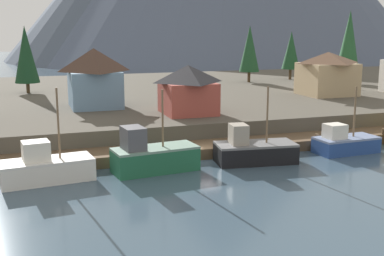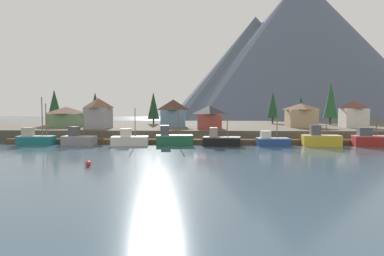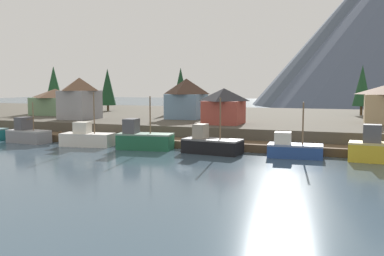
% 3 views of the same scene
% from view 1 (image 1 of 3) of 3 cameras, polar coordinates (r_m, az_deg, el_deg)
% --- Properties ---
extents(ground_plane, '(400.00, 400.00, 1.00)m').
position_cam_1_polar(ground_plane, '(64.56, -4.73, 0.31)').
color(ground_plane, '#384C5B').
extents(dock, '(80.00, 4.00, 1.60)m').
position_cam_1_polar(dock, '(47.45, 0.48, -2.51)').
color(dock, brown).
rests_on(dock, ground_plane).
extents(shoreline_bank, '(400.00, 56.00, 2.50)m').
position_cam_1_polar(shoreline_bank, '(75.82, -6.93, 3.28)').
color(shoreline_bank, '#4C473D').
rests_on(shoreline_bank, ground_plane).
extents(fishing_boat_white, '(7.40, 3.78, 7.38)m').
position_cam_1_polar(fishing_boat_white, '(40.97, -16.38, -4.38)').
color(fishing_boat_white, silver).
rests_on(fishing_boat_white, ground_plane).
extents(fishing_boat_green, '(7.40, 3.74, 6.92)m').
position_cam_1_polar(fishing_boat_green, '(42.03, -4.55, -3.23)').
color(fishing_boat_green, '#1E5B3D').
rests_on(fishing_boat_green, ground_plane).
extents(fishing_boat_black, '(7.43, 4.00, 6.84)m').
position_cam_1_polar(fishing_boat_black, '(45.08, 7.07, -2.58)').
color(fishing_boat_black, black).
rests_on(fishing_boat_black, ground_plane).
extents(fishing_boat_blue, '(6.32, 3.18, 6.41)m').
position_cam_1_polar(fishing_boat_blue, '(50.39, 17.05, -1.63)').
color(fishing_boat_blue, navy).
rests_on(fishing_boat_blue, ground_plane).
extents(house_red, '(5.73, 6.06, 5.39)m').
position_cam_1_polar(house_red, '(55.16, -0.46, 4.49)').
color(house_red, '#9E4238').
rests_on(house_red, shoreline_bank).
extents(house_tan, '(7.24, 6.62, 6.04)m').
position_cam_1_polar(house_tan, '(73.06, 15.21, 6.07)').
color(house_tan, tan).
rests_on(house_tan, shoreline_bank).
extents(house_blue, '(6.14, 6.85, 7.01)m').
position_cam_1_polar(house_blue, '(60.84, -11.08, 5.72)').
color(house_blue, '#6689A8').
rests_on(house_blue, shoreline_bank).
extents(conifer_near_left, '(3.48, 3.48, 9.76)m').
position_cam_1_polar(conifer_near_left, '(87.38, 6.59, 9.00)').
color(conifer_near_left, '#4C3823').
rests_on(conifer_near_left, shoreline_bank).
extents(conifer_mid_left, '(3.26, 3.26, 8.68)m').
position_cam_1_polar(conifer_mid_left, '(93.10, 11.25, 8.70)').
color(conifer_mid_left, '#4C3823').
rests_on(conifer_mid_left, shoreline_bank).
extents(conifer_mid_right, '(3.52, 3.52, 9.68)m').
position_cam_1_polar(conifer_mid_right, '(76.31, -18.46, 7.98)').
color(conifer_mid_right, '#4C3823').
rests_on(conifer_mid_right, shoreline_bank).
extents(conifer_back_left, '(3.88, 3.88, 12.25)m').
position_cam_1_polar(conifer_back_left, '(88.93, 17.50, 9.43)').
color(conifer_back_left, '#4C3823').
rests_on(conifer_back_left, shoreline_bank).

